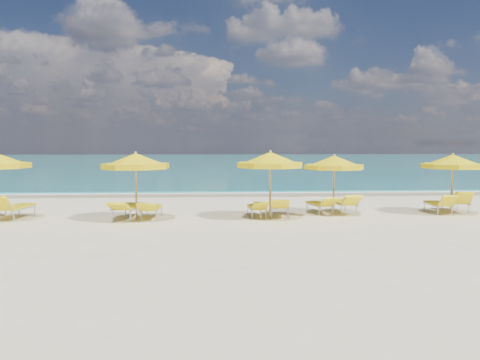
{
  "coord_description": "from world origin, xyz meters",
  "views": [
    {
      "loc": [
        -1.05,
        -16.43,
        2.62
      ],
      "look_at": [
        0.0,
        1.5,
        1.2
      ],
      "focal_mm": 35.0,
      "sensor_mm": 36.0,
      "label": 1
    }
  ],
  "objects": [
    {
      "name": "lounger_5_left",
      "position": [
        2.94,
        0.69,
        0.21
      ],
      "size": [
        0.9,
        1.81,
        0.73
      ],
      "rotation": [
        0.0,
        0.0,
        0.2
      ],
      "color": "#A5A8AD",
      "rests_on": "ground"
    },
    {
      "name": "umbrella_5",
      "position": [
        3.37,
        0.36,
        1.9
      ],
      "size": [
        2.21,
        2.21,
        2.23
      ],
      "rotation": [
        0.0,
        0.0,
        -0.01
      ],
      "color": "tan",
      "rests_on": "ground"
    },
    {
      "name": "ground_plane",
      "position": [
        0.0,
        0.0,
        0.0
      ],
      "size": [
        120.0,
        120.0,
        0.0
      ],
      "primitive_type": "plane",
      "color": "beige"
    },
    {
      "name": "ocean",
      "position": [
        0.0,
        48.0,
        0.0
      ],
      "size": [
        120.0,
        80.0,
        0.3
      ],
      "primitive_type": "cube",
      "color": "#167C7D",
      "rests_on": "ground"
    },
    {
      "name": "lounger_3_left",
      "position": [
        -4.03,
        -0.08,
        0.24
      ],
      "size": [
        0.94,
        2.16,
        0.74
      ],
      "rotation": [
        0.0,
        0.0,
        -0.13
      ],
      "color": "#A5A8AD",
      "rests_on": "ground"
    },
    {
      "name": "umbrella_4",
      "position": [
        0.92,
        -0.5,
        2.03
      ],
      "size": [
        2.75,
        2.75,
        2.38
      ],
      "rotation": [
        0.0,
        0.0,
        0.19
      ],
      "color": "tan",
      "rests_on": "ground"
    },
    {
      "name": "lounger_2_right",
      "position": [
        -7.88,
        0.06,
        0.24
      ],
      "size": [
        0.93,
        1.96,
        0.94
      ],
      "rotation": [
        0.0,
        0.0,
        -0.15
      ],
      "color": "#A5A8AD",
      "rests_on": "ground"
    },
    {
      "name": "lounger_6_right",
      "position": [
        8.24,
        0.83,
        0.24
      ],
      "size": [
        1.02,
        1.99,
        0.9
      ],
      "rotation": [
        0.0,
        0.0,
        -0.21
      ],
      "color": "#A5A8AD",
      "rests_on": "ground"
    },
    {
      "name": "lounger_4_right",
      "position": [
        1.34,
        0.09,
        0.23
      ],
      "size": [
        0.86,
        2.02,
        0.76
      ],
      "rotation": [
        0.0,
        0.0,
        -0.12
      ],
      "color": "#A5A8AD",
      "rests_on": "ground"
    },
    {
      "name": "lounger_4_left",
      "position": [
        0.51,
        0.05,
        0.2
      ],
      "size": [
        0.64,
        1.69,
        0.68
      ],
      "rotation": [
        0.0,
        0.0,
        0.06
      ],
      "color": "#A5A8AD",
      "rests_on": "ground"
    },
    {
      "name": "foam_line",
      "position": [
        0.0,
        8.2,
        0.0
      ],
      "size": [
        120.0,
        1.2,
        0.03
      ],
      "primitive_type": "cube",
      "color": "white",
      "rests_on": "ground"
    },
    {
      "name": "lounger_6_left",
      "position": [
        7.38,
        0.46,
        0.21
      ],
      "size": [
        0.62,
        1.69,
        0.8
      ],
      "rotation": [
        0.0,
        0.0,
        -0.02
      ],
      "color": "#A5A8AD",
      "rests_on": "ground"
    },
    {
      "name": "whitecap_far",
      "position": [
        8.0,
        24.0,
        0.0
      ],
      "size": [
        18.0,
        0.3,
        0.05
      ],
      "primitive_type": "cube",
      "color": "white",
      "rests_on": "ground"
    },
    {
      "name": "whitecap_near",
      "position": [
        -6.0,
        17.0,
        0.0
      ],
      "size": [
        14.0,
        0.36,
        0.05
      ],
      "primitive_type": "cube",
      "color": "white",
      "rests_on": "ground"
    },
    {
      "name": "lounger_5_right",
      "position": [
        3.86,
        0.72,
        0.23
      ],
      "size": [
        0.72,
        1.95,
        0.81
      ],
      "rotation": [
        0.0,
        0.0,
        0.05
      ],
      "color": "#A5A8AD",
      "rests_on": "ground"
    },
    {
      "name": "umbrella_6",
      "position": [
        7.76,
        0.23,
        1.93
      ],
      "size": [
        2.79,
        2.79,
        2.26
      ],
      "rotation": [
        0.0,
        0.0,
        -0.3
      ],
      "color": "tan",
      "rests_on": "ground"
    },
    {
      "name": "umbrella_3",
      "position": [
        -3.64,
        -0.53,
        2.0
      ],
      "size": [
        2.99,
        2.99,
        2.34
      ],
      "rotation": [
        0.0,
        0.0,
        0.37
      ],
      "color": "tan",
      "rests_on": "ground"
    },
    {
      "name": "wet_sand_band",
      "position": [
        0.0,
        7.4,
        0.0
      ],
      "size": [
        120.0,
        2.6,
        0.01
      ],
      "primitive_type": "cube",
      "color": "tan",
      "rests_on": "ground"
    },
    {
      "name": "lounger_3_right",
      "position": [
        -3.2,
        -0.13,
        0.21
      ],
      "size": [
        0.68,
        1.84,
        0.69
      ],
      "rotation": [
        0.0,
        0.0,
        -0.06
      ],
      "color": "#A5A8AD",
      "rests_on": "ground"
    }
  ]
}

